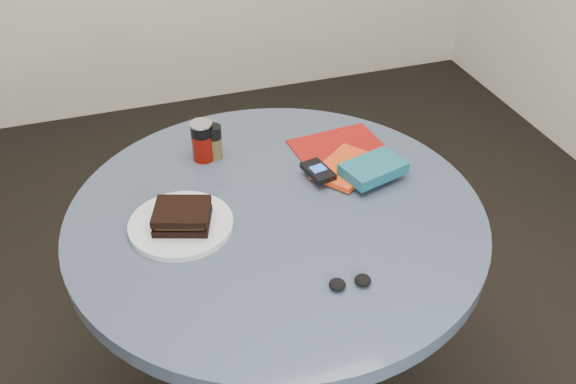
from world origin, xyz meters
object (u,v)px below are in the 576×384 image
object	(u,v)px
pepper_grinder	(214,142)
red_book	(346,168)
table	(277,262)
sandwich	(182,216)
plate	(181,225)
soda_can	(202,141)
mp3_player	(318,171)
magazine	(339,148)
headphones	(350,282)
novel	(373,169)

from	to	relation	value
pepper_grinder	red_book	size ratio (longest dim) A/B	0.54
table	sandwich	bearing A→B (deg)	178.80
plate	soda_can	world-z (taller)	soda_can
plate	table	bearing A→B (deg)	-2.86
plate	mp3_player	xyz separation A→B (m)	(0.37, 0.08, 0.02)
magazine	headphones	xyz separation A→B (m)	(-0.17, -0.50, 0.01)
table	mp3_player	size ratio (longest dim) A/B	9.77
plate	mp3_player	distance (m)	0.37
soda_can	headphones	world-z (taller)	soda_can
pepper_grinder	sandwich	bearing A→B (deg)	-117.08
table	headphones	bearing A→B (deg)	-76.15
table	red_book	world-z (taller)	red_book
soda_can	pepper_grinder	distance (m)	0.03
magazine	mp3_player	world-z (taller)	mp3_player
plate	sandwich	world-z (taller)	sandwich
sandwich	soda_can	size ratio (longest dim) A/B	1.39
red_book	novel	xyz separation A→B (m)	(0.05, -0.06, 0.02)
novel	headphones	distance (m)	0.39
plate	pepper_grinder	world-z (taller)	pepper_grinder
plate	magazine	world-z (taller)	plate
sandwich	headphones	bearing A→B (deg)	-44.84
table	pepper_grinder	world-z (taller)	pepper_grinder
sandwich	novel	world-z (taller)	sandwich
table	novel	world-z (taller)	novel
pepper_grinder	headphones	distance (m)	0.58
novel	headphones	xyz separation A→B (m)	(-0.20, -0.33, -0.02)
plate	mp3_player	bearing A→B (deg)	12.15
magazine	novel	distance (m)	0.17
headphones	sandwich	bearing A→B (deg)	135.16
sandwich	headphones	distance (m)	0.41
plate	magazine	size ratio (longest dim) A/B	1.00
soda_can	sandwich	bearing A→B (deg)	-111.51
red_book	novel	size ratio (longest dim) A/B	1.15
table	headphones	distance (m)	0.34
sandwich	pepper_grinder	distance (m)	0.30
soda_can	headphones	bearing A→B (deg)	-71.78
pepper_grinder	novel	size ratio (longest dim) A/B	0.62
sandwich	plate	bearing A→B (deg)	122.14
novel	mp3_player	world-z (taller)	novel
soda_can	table	bearing A→B (deg)	-67.48
sandwich	headphones	world-z (taller)	sandwich
table	plate	distance (m)	0.28
magazine	mp3_player	distance (m)	0.16
soda_can	pepper_grinder	bearing A→B (deg)	-6.02
mp3_player	headphones	world-z (taller)	mp3_player
plate	mp3_player	world-z (taller)	mp3_player
table	soda_can	bearing A→B (deg)	112.52
magazine	red_book	distance (m)	0.11
plate	sandwich	distance (m)	0.03
sandwich	novel	distance (m)	0.50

